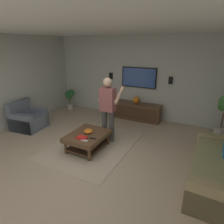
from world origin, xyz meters
TOP-DOWN VIEW (x-y plane):
  - ground_plane at (0.00, 0.00)m, footprint 7.59×7.59m
  - wall_back_tv at (3.21, 0.00)m, footprint 0.10×6.25m
  - ceiling_slab at (0.00, 0.00)m, footprint 6.52×6.25m
  - area_rug at (0.68, 0.25)m, footprint 2.43×1.83m
  - couch at (0.48, -2.52)m, footprint 1.91×0.89m
  - armchair at (0.70, 2.52)m, footprint 0.89×0.90m
  - coffee_table at (0.48, 0.25)m, footprint 1.00×0.80m
  - media_console at (2.88, -0.04)m, footprint 0.45×1.70m
  - tv at (3.12, -0.04)m, footprint 0.05×1.16m
  - person_standing at (1.10, 0.02)m, footprint 0.53×0.53m
  - potted_plant_short at (2.75, 2.58)m, footprint 0.29×0.42m
  - bowl at (0.53, 0.25)m, footprint 0.21×0.21m
  - remote_white at (0.15, 0.10)m, footprint 0.06×0.15m
  - remote_black at (0.32, 0.00)m, footprint 0.07×0.15m
  - book at (0.23, 0.22)m, footprint 0.18×0.24m
  - vase_round at (2.90, -0.06)m, footprint 0.22×0.22m
  - wall_speaker_left at (3.13, -1.05)m, footprint 0.06×0.12m
  - wall_speaker_right at (3.13, 1.00)m, footprint 0.06×0.12m

SIDE VIEW (x-z plane):
  - ground_plane at x=0.00m, z-range 0.00..0.00m
  - area_rug at x=0.68m, z-range 0.00..0.01m
  - media_console at x=2.88m, z-range 0.00..0.55m
  - armchair at x=0.70m, z-range -0.13..0.69m
  - coffee_table at x=0.48m, z-range 0.10..0.50m
  - couch at x=0.48m, z-range -0.12..0.75m
  - remote_white at x=0.15m, z-range 0.40..0.42m
  - remote_black at x=0.32m, z-range 0.40..0.42m
  - book at x=0.23m, z-range 0.40..0.44m
  - bowl at x=0.53m, z-range 0.40..0.49m
  - potted_plant_short at x=2.75m, z-range 0.11..0.88m
  - vase_round at x=2.90m, z-range 0.55..0.77m
  - person_standing at x=1.10m, z-range 0.11..1.75m
  - wall_back_tv at x=3.21m, z-range 0.00..2.67m
  - wall_speaker_right at x=3.13m, z-range 1.22..1.44m
  - wall_speaker_left at x=3.13m, z-range 1.23..1.45m
  - tv at x=3.12m, z-range 1.03..1.69m
  - ceiling_slab at x=0.00m, z-range 2.67..2.77m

